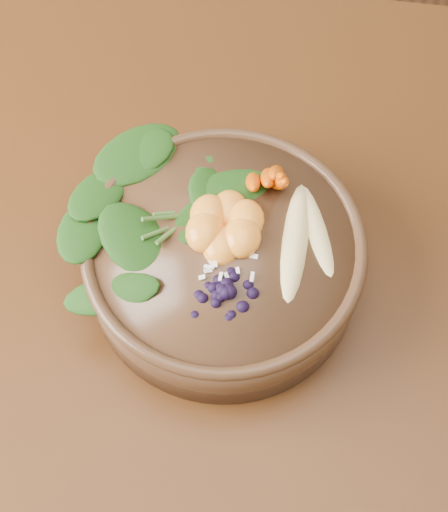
{
  "coord_description": "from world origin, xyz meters",
  "views": [
    {
      "loc": [
        -0.11,
        -0.38,
        1.46
      ],
      "look_at": [
        -0.16,
        -0.02,
        0.8
      ],
      "focal_mm": 50.0,
      "sensor_mm": 36.0,
      "label": 1
    }
  ],
  "objects": [
    {
      "name": "ground",
      "position": [
        0.0,
        0.0,
        0.0
      ],
      "size": [
        4.0,
        4.0,
        0.0
      ],
      "primitive_type": "plane",
      "color": "#381E0F",
      "rests_on": "ground"
    },
    {
      "name": "dining_table",
      "position": [
        0.0,
        0.0,
        0.66
      ],
      "size": [
        1.6,
        0.9,
        0.75
      ],
      "color": "#331C0C",
      "rests_on": "ground"
    },
    {
      "name": "stoneware_bowl",
      "position": [
        -0.16,
        -0.02,
        0.79
      ],
      "size": [
        0.34,
        0.34,
        0.08
      ],
      "primitive_type": "cylinder",
      "rotation": [
        0.0,
        0.0,
        0.19
      ],
      "color": "#4F331E",
      "rests_on": "dining_table"
    },
    {
      "name": "kale_heap",
      "position": [
        -0.22,
        0.03,
        0.85
      ],
      "size": [
        0.22,
        0.21,
        0.04
      ],
      "primitive_type": null,
      "rotation": [
        0.0,
        0.0,
        0.19
      ],
      "color": "#1B4811",
      "rests_on": "stoneware_bowl"
    },
    {
      "name": "carrot_cluster",
      "position": [
        -0.12,
        0.07,
        0.87
      ],
      "size": [
        0.07,
        0.07,
        0.08
      ],
      "primitive_type": null,
      "rotation": [
        0.0,
        0.0,
        0.19
      ],
      "color": "#D75300",
      "rests_on": "stoneware_bowl"
    },
    {
      "name": "banana_halves",
      "position": [
        -0.08,
        0.0,
        0.84
      ],
      "size": [
        0.08,
        0.17,
        0.03
      ],
      "rotation": [
        0.0,
        0.0,
        0.19
      ],
      "color": "#E0CC84",
      "rests_on": "stoneware_bowl"
    },
    {
      "name": "mandarin_cluster",
      "position": [
        -0.16,
        -0.0,
        0.84
      ],
      "size": [
        0.1,
        0.11,
        0.03
      ],
      "primitive_type": null,
      "rotation": [
        0.0,
        0.0,
        0.19
      ],
      "color": "orange",
      "rests_on": "stoneware_bowl"
    },
    {
      "name": "blueberry_pile",
      "position": [
        -0.15,
        -0.08,
        0.85
      ],
      "size": [
        0.15,
        0.13,
        0.04
      ],
      "primitive_type": null,
      "rotation": [
        0.0,
        0.0,
        0.19
      ],
      "color": "black",
      "rests_on": "stoneware_bowl"
    },
    {
      "name": "coconut_flakes",
      "position": [
        -0.15,
        -0.04,
        0.83
      ],
      "size": [
        0.1,
        0.09,
        0.01
      ],
      "primitive_type": null,
      "rotation": [
        0.0,
        0.0,
        0.19
      ],
      "color": "white",
      "rests_on": "stoneware_bowl"
    }
  ]
}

